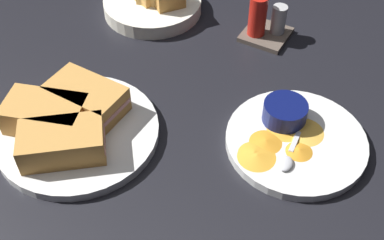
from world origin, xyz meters
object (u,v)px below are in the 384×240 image
condiment_caddy (265,23)px  sandwich_half_extra (62,142)px  ramekin_light_gravy (285,112)px  sandwich_half_far (46,114)px  spoon_by_gravy_ramekin (288,158)px  bread_basket_rear (154,2)px  plate_sandwich_main (78,132)px  plate_chips_companion (296,141)px  spoon_by_dark_ramekin (83,135)px  sandwich_half_near (87,98)px  ramekin_dark_sauce (55,147)px

condiment_caddy → sandwich_half_extra: bearing=-107.6°
ramekin_light_gravy → sandwich_half_far: bearing=-149.0°
spoon_by_gravy_ramekin → bread_basket_rear: bearing=147.9°
plate_sandwich_main → plate_chips_companion: bearing=26.3°
sandwich_half_far → ramekin_light_gravy: size_ratio=2.00×
sandwich_half_extra → spoon_by_dark_ramekin: size_ratio=1.50×
sandwich_half_near → plate_chips_companion: size_ratio=0.58×
spoon_by_gravy_ramekin → condiment_caddy: size_ratio=1.05×
ramekin_dark_sauce → bread_basket_rear: (-9.53, 43.29, -1.19)cm
spoon_by_gravy_ramekin → bread_basket_rear: size_ratio=0.47×
spoon_by_dark_ramekin → bread_basket_rear: bearing=105.6°
sandwich_half_near → condiment_caddy: bearing=64.1°
sandwich_half_near → spoon_by_gravy_ramekin: 34.92cm
bread_basket_rear → sandwich_half_far: bearing=-84.4°
sandwich_half_far → sandwich_half_extra: 7.27cm
sandwich_half_far → bread_basket_rear: 38.92cm
sandwich_half_near → sandwich_half_far: size_ratio=0.91×
sandwich_half_near → spoon_by_dark_ramekin: 6.96cm
sandwich_half_extra → plate_chips_companion: (31.01, 21.00, -3.20)cm
plate_sandwich_main → sandwich_half_near: (-1.45, 4.94, 3.20)cm
sandwich_half_near → condiment_caddy: condiment_caddy is taller
plate_sandwich_main → ramekin_light_gravy: size_ratio=3.67×
sandwich_half_extra → ramekin_dark_sauce: size_ratio=2.29×
sandwich_half_far → condiment_caddy: 46.98cm
plate_chips_companion → condiment_caddy: (-16.58, 24.60, 2.61)cm
plate_sandwich_main → ramekin_dark_sauce: bearing=-82.6°
spoon_by_dark_ramekin → ramekin_light_gravy: ramekin_light_gravy is taller
plate_sandwich_main → bread_basket_rear: bread_basket_rear is taller
ramekin_dark_sauce → plate_chips_companion: ramekin_dark_sauce is taller
ramekin_light_gravy → condiment_caddy: condiment_caddy is taller
spoon_by_dark_ramekin → sandwich_half_extra: bearing=-95.7°
sandwich_half_near → bread_basket_rear: bearing=102.7°
sandwich_half_extra → ramekin_light_gravy: (27.54, 23.89, -0.53)cm
sandwich_half_extra → condiment_caddy: 47.83cm
sandwich_half_far → plate_chips_companion: (37.39, 17.51, -3.20)cm
sandwich_half_far → ramekin_dark_sauce: 7.35cm
spoon_by_dark_ramekin → sandwich_half_near: bearing=119.8°
spoon_by_dark_ramekin → condiment_caddy: bearing=71.3°
spoon_by_dark_ramekin → spoon_by_gravy_ramekin: (30.99, 12.01, 0.00)cm
sandwich_half_far → plate_chips_companion: 41.41cm
sandwich_half_far → bread_basket_rear: bearing=95.6°
spoon_by_dark_ramekin → spoon_by_gravy_ramekin: bearing=21.2°
ramekin_dark_sauce → condiment_caddy: condiment_caddy is taller
plate_sandwich_main → plate_chips_companion: same height
sandwich_half_far → condiment_caddy: bearing=63.7°
sandwich_half_near → sandwich_half_extra: (2.90, -9.87, 0.00)cm
bread_basket_rear → sandwich_half_near: bearing=-77.3°
sandwich_half_far → ramekin_dark_sauce: sandwich_half_far is taller
spoon_by_gravy_ramekin → sandwich_half_far: bearing=-161.5°
ramekin_dark_sauce → condiment_caddy: size_ratio=0.68×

